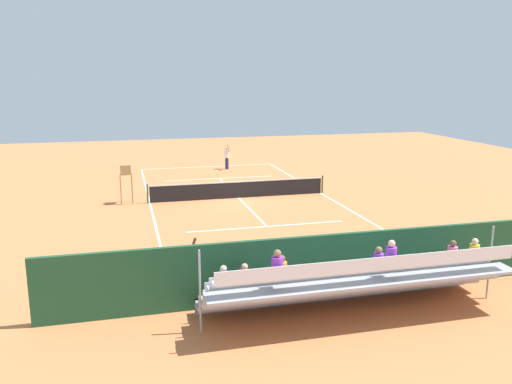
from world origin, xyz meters
name	(u,v)px	position (x,y,z in m)	size (l,w,h in m)	color
ground_plane	(239,198)	(0.00, 0.00, 0.00)	(60.00, 60.00, 0.00)	#D17542
court_line_markings	(238,198)	(0.00, -0.04, 0.00)	(10.10, 22.20, 0.01)	white
tennis_net	(239,189)	(0.00, 0.00, 0.50)	(10.30, 0.10, 1.07)	black
backdrop_wall	(335,264)	(0.00, 14.00, 1.00)	(18.00, 0.16, 2.00)	#1E4C2D
bleacher_stand	(351,282)	(0.06, 15.36, 0.95)	(9.06, 2.40, 2.48)	#9EA0A5
umpire_chair	(126,180)	(6.20, -0.22, 1.31)	(0.67, 0.67, 2.14)	#A88456
courtside_bench	(381,264)	(-2.01, 13.27, 0.56)	(1.80, 0.40, 0.93)	#9E754C
equipment_bag	(325,282)	(0.08, 13.40, 0.18)	(0.90, 0.36, 0.36)	black
tennis_player	(227,156)	(-1.24, -9.58, 1.02)	(0.47, 0.56, 1.93)	navy
tennis_racket	(217,171)	(-0.39, -9.02, 0.01)	(0.58, 0.34, 0.03)	black
tennis_ball_near	(217,175)	(-0.10, -7.33, 0.03)	(0.07, 0.07, 0.07)	#CCDB33
line_judge	(193,268)	(4.38, 13.21, 1.02)	(0.43, 0.55, 1.93)	#232328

